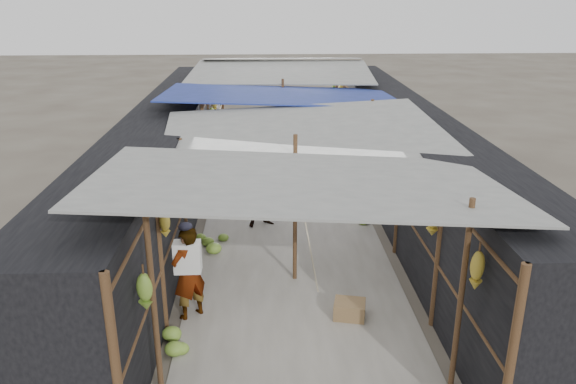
{
  "coord_description": "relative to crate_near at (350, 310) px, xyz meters",
  "views": [
    {
      "loc": [
        -0.49,
        -5.71,
        4.76
      ],
      "look_at": [
        -0.07,
        4.04,
        1.25
      ],
      "focal_mm": 35.0,
      "sensor_mm": 36.0,
      "label": 1
    }
  ],
  "objects": [
    {
      "name": "aisle_slab",
      "position": [
        -0.78,
        4.77,
        -0.13
      ],
      "size": [
        3.6,
        16.0,
        0.02
      ],
      "primitive_type": "cube",
      "color": "#9E998E",
      "rests_on": "ground"
    },
    {
      "name": "stall_left",
      "position": [
        -3.48,
        4.77,
        1.01
      ],
      "size": [
        1.4,
        15.0,
        2.3
      ],
      "primitive_type": "cube",
      "color": "black",
      "rests_on": "ground"
    },
    {
      "name": "stall_right",
      "position": [
        1.92,
        4.77,
        1.01
      ],
      "size": [
        1.4,
        15.0,
        2.3
      ],
      "primitive_type": "cube",
      "color": "black",
      "rests_on": "ground"
    },
    {
      "name": "crate_near",
      "position": [
        0.0,
        0.0,
        0.0
      ],
      "size": [
        0.54,
        0.47,
        0.28
      ],
      "primitive_type": "cube",
      "rotation": [
        0.0,
        0.0,
        -0.22
      ],
      "color": "olive",
      "rests_on": "ground"
    },
    {
      "name": "crate_mid",
      "position": [
        -0.41,
        4.6,
        0.01
      ],
      "size": [
        0.57,
        0.49,
        0.29
      ],
      "primitive_type": "cube",
      "rotation": [
        0.0,
        0.0,
        -0.24
      ],
      "color": "olive",
      "rests_on": "ground"
    },
    {
      "name": "crate_back",
      "position": [
        -1.13,
        8.95,
        0.01
      ],
      "size": [
        0.6,
        0.55,
        0.31
      ],
      "primitive_type": "cube",
      "rotation": [
        0.0,
        0.0,
        0.42
      ],
      "color": "olive",
      "rests_on": "ground"
    },
    {
      "name": "black_basin",
      "position": [
        0.5,
        8.66,
        -0.05
      ],
      "size": [
        0.59,
        0.59,
        0.18
      ],
      "primitive_type": "cylinder",
      "color": "black",
      "rests_on": "ground"
    },
    {
      "name": "vendor_elderly",
      "position": [
        -2.44,
        0.14,
        0.61
      ],
      "size": [
        0.65,
        0.63,
        1.51
      ],
      "primitive_type": "imported",
      "rotation": [
        0.0,
        0.0,
        3.84
      ],
      "color": "white",
      "rests_on": "ground"
    },
    {
      "name": "shopper_blue",
      "position": [
        -1.29,
        3.68,
        0.58
      ],
      "size": [
        0.83,
        0.73,
        1.43
      ],
      "primitive_type": "imported",
      "rotation": [
        0.0,
        0.0,
        0.32
      ],
      "color": "navy",
      "rests_on": "ground"
    },
    {
      "name": "vendor_seated",
      "position": [
        0.62,
        8.92,
        0.34
      ],
      "size": [
        0.44,
        0.67,
        0.96
      ],
      "primitive_type": "imported",
      "rotation": [
        0.0,
        0.0,
        -1.71
      ],
      "color": "#544E49",
      "rests_on": "ground"
    },
    {
      "name": "market_canopy",
      "position": [
        -0.74,
        5.11,
        2.27
      ],
      "size": [
        5.62,
        15.2,
        2.77
      ],
      "color": "brown",
      "rests_on": "ground"
    },
    {
      "name": "hanging_bananas",
      "position": [
        -0.66,
        4.97,
        1.52
      ],
      "size": [
        3.96,
        13.61,
        0.81
      ],
      "color": "olive",
      "rests_on": "ground"
    },
    {
      "name": "floor_bananas",
      "position": [
        -0.42,
        4.73,
        0.02
      ],
      "size": [
        3.96,
        10.21,
        0.35
      ],
      "color": "olive",
      "rests_on": "ground"
    }
  ]
}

